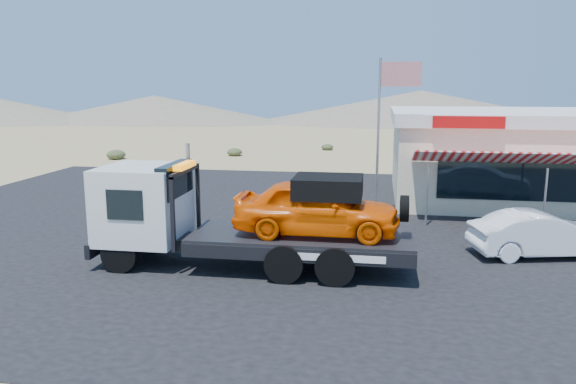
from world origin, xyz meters
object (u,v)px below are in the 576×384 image
object	(u,v)px
jerky_store	(510,155)
flagpole	(385,119)
tow_truck	(244,213)
white_sedan	(541,234)

from	to	relation	value
jerky_store	flagpole	xyz separation A→B (m)	(-5.57, -4.47, 1.77)
jerky_store	tow_truck	bearing A→B (deg)	-129.99
white_sedan	flagpole	distance (m)	7.08
white_sedan	jerky_store	size ratio (longest dim) A/B	0.39
tow_truck	flagpole	bearing A→B (deg)	60.36
white_sedan	jerky_store	world-z (taller)	jerky_store
flagpole	jerky_store	bearing A→B (deg)	38.79
tow_truck	white_sedan	distance (m)	8.82
tow_truck	jerky_store	bearing A→B (deg)	50.01
tow_truck	white_sedan	xyz separation A→B (m)	(8.46, 2.34, -0.88)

